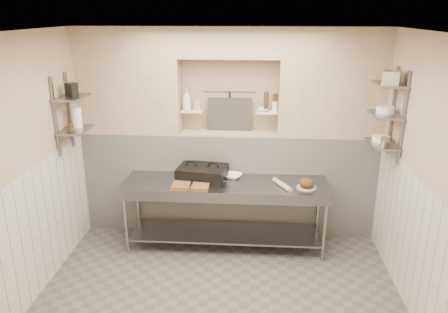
# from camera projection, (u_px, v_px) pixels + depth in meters

# --- Properties ---
(floor) EXTENTS (4.00, 3.90, 0.10)m
(floor) POSITION_uv_depth(u_px,v_px,m) (219.00, 305.00, 4.73)
(floor) COLOR #484440
(floor) RESTS_ON ground
(ceiling) EXTENTS (4.00, 3.90, 0.10)m
(ceiling) POSITION_uv_depth(u_px,v_px,m) (217.00, 26.00, 3.81)
(ceiling) COLOR silver
(ceiling) RESTS_ON ground
(wall_left) EXTENTS (0.10, 3.90, 2.80)m
(wall_left) POSITION_uv_depth(u_px,v_px,m) (16.00, 175.00, 4.41)
(wall_left) COLOR tan
(wall_left) RESTS_ON ground
(wall_right) EXTENTS (0.10, 3.90, 2.80)m
(wall_right) POSITION_uv_depth(u_px,v_px,m) (434.00, 187.00, 4.12)
(wall_right) COLOR tan
(wall_right) RESTS_ON ground
(wall_back) EXTENTS (4.00, 0.10, 2.80)m
(wall_back) POSITION_uv_depth(u_px,v_px,m) (230.00, 129.00, 6.16)
(wall_back) COLOR tan
(wall_back) RESTS_ON ground
(backwall_lower) EXTENTS (4.00, 0.40, 1.40)m
(backwall_lower) POSITION_uv_depth(u_px,v_px,m) (229.00, 181.00, 6.14)
(backwall_lower) COLOR silver
(backwall_lower) RESTS_ON floor
(alcove_sill) EXTENTS (1.30, 0.40, 0.02)m
(alcove_sill) POSITION_uv_depth(u_px,v_px,m) (229.00, 133.00, 5.92)
(alcove_sill) COLOR tan
(alcove_sill) RESTS_ON backwall_lower
(backwall_pillar_left) EXTENTS (1.35, 0.40, 1.40)m
(backwall_pillar_left) POSITION_uv_depth(u_px,v_px,m) (130.00, 80.00, 5.79)
(backwall_pillar_left) COLOR tan
(backwall_pillar_left) RESTS_ON backwall_lower
(backwall_pillar_right) EXTENTS (1.35, 0.40, 1.40)m
(backwall_pillar_right) POSITION_uv_depth(u_px,v_px,m) (332.00, 83.00, 5.61)
(backwall_pillar_right) COLOR tan
(backwall_pillar_right) RESTS_ON backwall_lower
(backwall_header) EXTENTS (1.30, 0.40, 0.40)m
(backwall_header) POSITION_uv_depth(u_px,v_px,m) (229.00, 42.00, 5.54)
(backwall_header) COLOR tan
(backwall_header) RESTS_ON backwall_lower
(wainscot_left) EXTENTS (0.02, 3.90, 1.40)m
(wainscot_left) POSITION_uv_depth(u_px,v_px,m) (31.00, 237.00, 4.62)
(wainscot_left) COLOR silver
(wainscot_left) RESTS_ON floor
(wainscot_right) EXTENTS (0.02, 3.90, 1.40)m
(wainscot_right) POSITION_uv_depth(u_px,v_px,m) (417.00, 251.00, 4.35)
(wainscot_right) COLOR silver
(wainscot_right) RESTS_ON floor
(alcove_shelf_left) EXTENTS (0.28, 0.16, 0.02)m
(alcove_shelf_left) POSITION_uv_depth(u_px,v_px,m) (192.00, 111.00, 5.86)
(alcove_shelf_left) COLOR white
(alcove_shelf_left) RESTS_ON backwall_lower
(alcove_shelf_right) EXTENTS (0.28, 0.16, 0.02)m
(alcove_shelf_right) POSITION_uv_depth(u_px,v_px,m) (267.00, 112.00, 5.79)
(alcove_shelf_right) COLOR white
(alcove_shelf_right) RESTS_ON backwall_lower
(utensil_rail) EXTENTS (0.70, 0.02, 0.02)m
(utensil_rail) POSITION_uv_depth(u_px,v_px,m) (230.00, 91.00, 5.91)
(utensil_rail) COLOR gray
(utensil_rail) RESTS_ON wall_back
(hanging_steel) EXTENTS (0.02, 0.02, 0.30)m
(hanging_steel) POSITION_uv_depth(u_px,v_px,m) (230.00, 103.00, 5.94)
(hanging_steel) COLOR black
(hanging_steel) RESTS_ON utensil_rail
(splash_panel) EXTENTS (0.60, 0.08, 0.45)m
(splash_panel) POSITION_uv_depth(u_px,v_px,m) (229.00, 114.00, 5.94)
(splash_panel) COLOR #383330
(splash_panel) RESTS_ON alcove_sill
(shelf_rail_left_a) EXTENTS (0.03, 0.03, 0.95)m
(shelf_rail_left_a) POSITION_uv_depth(u_px,v_px,m) (69.00, 110.00, 5.46)
(shelf_rail_left_a) COLOR slate
(shelf_rail_left_a) RESTS_ON wall_left
(shelf_rail_left_b) EXTENTS (0.03, 0.03, 0.95)m
(shelf_rail_left_b) POSITION_uv_depth(u_px,v_px,m) (55.00, 117.00, 5.08)
(shelf_rail_left_b) COLOR slate
(shelf_rail_left_b) RESTS_ON wall_left
(wall_shelf_left_lower) EXTENTS (0.30, 0.50, 0.02)m
(wall_shelf_left_lower) POSITION_uv_depth(u_px,v_px,m) (75.00, 130.00, 5.32)
(wall_shelf_left_lower) COLOR slate
(wall_shelf_left_lower) RESTS_ON wall_left
(wall_shelf_left_upper) EXTENTS (0.30, 0.50, 0.03)m
(wall_shelf_left_upper) POSITION_uv_depth(u_px,v_px,m) (72.00, 97.00, 5.19)
(wall_shelf_left_upper) COLOR slate
(wall_shelf_left_upper) RESTS_ON wall_left
(shelf_rail_right_a) EXTENTS (0.03, 0.03, 1.05)m
(shelf_rail_right_a) POSITION_uv_depth(u_px,v_px,m) (393.00, 111.00, 5.17)
(shelf_rail_right_a) COLOR slate
(shelf_rail_right_a) RESTS_ON wall_right
(shelf_rail_right_b) EXTENTS (0.03, 0.03, 1.05)m
(shelf_rail_right_b) POSITION_uv_depth(u_px,v_px,m) (403.00, 119.00, 4.79)
(shelf_rail_right_b) COLOR slate
(shelf_rail_right_b) RESTS_ON wall_right
(wall_shelf_right_lower) EXTENTS (0.30, 0.50, 0.02)m
(wall_shelf_right_lower) POSITION_uv_depth(u_px,v_px,m) (382.00, 144.00, 5.10)
(wall_shelf_right_lower) COLOR slate
(wall_shelf_right_lower) RESTS_ON wall_right
(wall_shelf_right_mid) EXTENTS (0.30, 0.50, 0.02)m
(wall_shelf_right_mid) POSITION_uv_depth(u_px,v_px,m) (386.00, 115.00, 4.99)
(wall_shelf_right_mid) COLOR slate
(wall_shelf_right_mid) RESTS_ON wall_right
(wall_shelf_right_upper) EXTENTS (0.30, 0.50, 0.03)m
(wall_shelf_right_upper) POSITION_uv_depth(u_px,v_px,m) (389.00, 84.00, 4.88)
(wall_shelf_right_upper) COLOR slate
(wall_shelf_right_upper) RESTS_ON wall_right
(prep_table) EXTENTS (2.60, 0.70, 0.90)m
(prep_table) POSITION_uv_depth(u_px,v_px,m) (225.00, 202.00, 5.63)
(prep_table) COLOR gray
(prep_table) RESTS_ON floor
(panini_press) EXTENTS (0.67, 0.54, 0.17)m
(panini_press) POSITION_uv_depth(u_px,v_px,m) (202.00, 173.00, 5.66)
(panini_press) COLOR black
(panini_press) RESTS_ON prep_table
(cutting_board) EXTENTS (0.46, 0.33, 0.04)m
(cutting_board) POSITION_uv_depth(u_px,v_px,m) (191.00, 185.00, 5.43)
(cutting_board) COLOR brown
(cutting_board) RESTS_ON prep_table
(knife_blade) EXTENTS (0.27, 0.06, 0.01)m
(knife_blade) POSITION_uv_depth(u_px,v_px,m) (222.00, 181.00, 5.48)
(knife_blade) COLOR gray
(knife_blade) RESTS_ON cutting_board
(tongs) EXTENTS (0.03, 0.27, 0.03)m
(tongs) POSITION_uv_depth(u_px,v_px,m) (191.00, 184.00, 5.35)
(tongs) COLOR gray
(tongs) RESTS_ON cutting_board
(mixing_bowl) EXTENTS (0.30, 0.30, 0.06)m
(mixing_bowl) POSITION_uv_depth(u_px,v_px,m) (233.00, 176.00, 5.70)
(mixing_bowl) COLOR white
(mixing_bowl) RESTS_ON prep_table
(rolling_pin) EXTENTS (0.24, 0.38, 0.06)m
(rolling_pin) POSITION_uv_depth(u_px,v_px,m) (282.00, 185.00, 5.41)
(rolling_pin) COLOR tan
(rolling_pin) RESTS_ON prep_table
(bread_board) EXTENTS (0.24, 0.24, 0.01)m
(bread_board) POSITION_uv_depth(u_px,v_px,m) (306.00, 188.00, 5.38)
(bread_board) COLOR tan
(bread_board) RESTS_ON prep_table
(bread_loaf) EXTENTS (0.19, 0.19, 0.11)m
(bread_loaf) POSITION_uv_depth(u_px,v_px,m) (307.00, 183.00, 5.36)
(bread_loaf) COLOR #4C2D19
(bread_loaf) RESTS_ON bread_board
(bottle_soap) EXTENTS (0.12, 0.12, 0.29)m
(bottle_soap) POSITION_uv_depth(u_px,v_px,m) (187.00, 100.00, 5.78)
(bottle_soap) COLOR white
(bottle_soap) RESTS_ON alcove_shelf_left
(jar_alcove) EXTENTS (0.08, 0.08, 0.12)m
(jar_alcove) POSITION_uv_depth(u_px,v_px,m) (198.00, 106.00, 5.83)
(jar_alcove) COLOR tan
(jar_alcove) RESTS_ON alcove_shelf_left
(bowl_alcove) EXTENTS (0.16, 0.16, 0.05)m
(bowl_alcove) POSITION_uv_depth(u_px,v_px,m) (263.00, 110.00, 5.77)
(bowl_alcove) COLOR white
(bowl_alcove) RESTS_ON alcove_shelf_right
(condiment_a) EXTENTS (0.06, 0.06, 0.23)m
(condiment_a) POSITION_uv_depth(u_px,v_px,m) (275.00, 102.00, 5.77)
(condiment_a) COLOR #3A2815
(condiment_a) RESTS_ON alcove_shelf_right
(condiment_b) EXTENTS (0.06, 0.06, 0.26)m
(condiment_b) POSITION_uv_depth(u_px,v_px,m) (266.00, 102.00, 5.75)
(condiment_b) COLOR #3A2815
(condiment_b) RESTS_ON alcove_shelf_right
(condiment_c) EXTENTS (0.08, 0.08, 0.13)m
(condiment_c) POSITION_uv_depth(u_px,v_px,m) (275.00, 106.00, 5.79)
(condiment_c) COLOR white
(condiment_c) RESTS_ON alcove_shelf_right
(jug_left) EXTENTS (0.13, 0.13, 0.25)m
(jug_left) POSITION_uv_depth(u_px,v_px,m) (76.00, 117.00, 5.35)
(jug_left) COLOR white
(jug_left) RESTS_ON wall_shelf_left_lower
(jar_left) EXTENTS (0.07, 0.07, 0.11)m
(jar_left) POSITION_uv_depth(u_px,v_px,m) (71.00, 127.00, 5.19)
(jar_left) COLOR #3A2815
(jar_left) RESTS_ON wall_shelf_left_lower
(box_left_upper) EXTENTS (0.14, 0.14, 0.15)m
(box_left_upper) POSITION_uv_depth(u_px,v_px,m) (72.00, 89.00, 5.19)
(box_left_upper) COLOR black
(box_left_upper) RESTS_ON wall_shelf_left_upper
(bowl_right) EXTENTS (0.21, 0.21, 0.06)m
(bowl_right) POSITION_uv_depth(u_px,v_px,m) (381.00, 139.00, 5.15)
(bowl_right) COLOR white
(bowl_right) RESTS_ON wall_shelf_right_lower
(canister_right) EXTENTS (0.09, 0.09, 0.09)m
(canister_right) POSITION_uv_depth(u_px,v_px,m) (385.00, 141.00, 5.01)
(canister_right) COLOR gray
(canister_right) RESTS_ON wall_shelf_right_lower
(bowl_right_mid) EXTENTS (0.20, 0.20, 0.07)m
(bowl_right_mid) POSITION_uv_depth(u_px,v_px,m) (385.00, 110.00, 5.01)
(bowl_right_mid) COLOR white
(bowl_right_mid) RESTS_ON wall_shelf_right_mid
(basket_right) EXTENTS (0.25, 0.28, 0.14)m
(basket_right) POSITION_uv_depth(u_px,v_px,m) (392.00, 77.00, 4.80)
(basket_right) COLOR gray
(basket_right) RESTS_ON wall_shelf_right_upper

